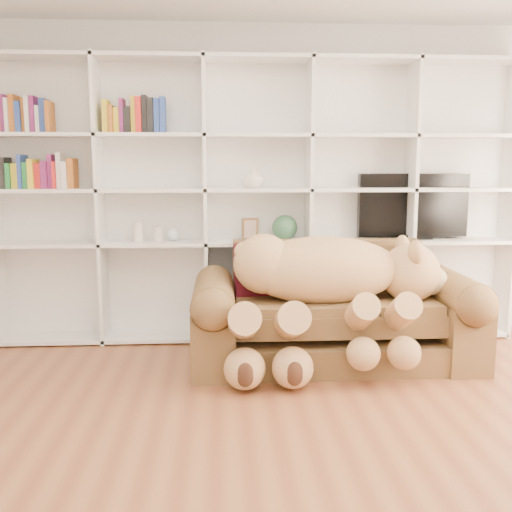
{
  "coord_description": "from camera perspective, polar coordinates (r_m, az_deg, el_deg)",
  "views": [
    {
      "loc": [
        -0.31,
        -2.55,
        1.5
      ],
      "look_at": [
        -0.05,
        1.63,
        0.84
      ],
      "focal_mm": 40.0,
      "sensor_mm": 36.0,
      "label": 1
    }
  ],
  "objects": [
    {
      "name": "floor",
      "position": [
        2.98,
        3.15,
        -21.33
      ],
      "size": [
        5.0,
        5.0,
        0.0
      ],
      "primitive_type": "plane",
      "color": "brown",
      "rests_on": "ground"
    },
    {
      "name": "wall_back",
      "position": [
        5.06,
        0.02,
        7.31
      ],
      "size": [
        5.0,
        0.02,
        2.7
      ],
      "primitive_type": "cube",
      "color": "white",
      "rests_on": "floor"
    },
    {
      "name": "bookshelf",
      "position": [
        4.92,
        -2.7,
        6.73
      ],
      "size": [
        4.43,
        0.35,
        2.4
      ],
      "color": "white",
      "rests_on": "floor"
    },
    {
      "name": "sofa",
      "position": [
        4.47,
        7.69,
        -6.11
      ],
      "size": [
        2.15,
        0.93,
        0.9
      ],
      "color": "brown",
      "rests_on": "floor"
    },
    {
      "name": "teddy_bear",
      "position": [
        4.21,
        7.02,
        -2.85
      ],
      "size": [
        1.71,
        0.91,
        0.99
      ],
      "rotation": [
        0.0,
        0.0,
        0.13
      ],
      "color": "tan",
      "rests_on": "sofa"
    },
    {
      "name": "throw_pillow",
      "position": [
        4.47,
        0.65,
        -1.57
      ],
      "size": [
        0.46,
        0.28,
        0.46
      ],
      "primitive_type": "cube",
      "rotation": [
        -0.24,
        0.0,
        0.1
      ],
      "color": "maroon",
      "rests_on": "sofa"
    },
    {
      "name": "tv",
      "position": [
        5.19,
        15.4,
        4.76
      ],
      "size": [
        0.96,
        0.18,
        0.57
      ],
      "color": "black",
      "rests_on": "bookshelf"
    },
    {
      "name": "picture_frame",
      "position": [
        4.89,
        -0.59,
        2.73
      ],
      "size": [
        0.15,
        0.07,
        0.18
      ],
      "primitive_type": "cube",
      "rotation": [
        0.0,
        0.0,
        0.32
      ],
      "color": "#52361C",
      "rests_on": "bookshelf"
    },
    {
      "name": "green_vase",
      "position": [
        4.91,
        2.89,
        2.85
      ],
      "size": [
        0.22,
        0.22,
        0.22
      ],
      "primitive_type": "sphere",
      "color": "#2F5B3B",
      "rests_on": "bookshelf"
    },
    {
      "name": "figurine_tall",
      "position": [
        4.94,
        -11.72,
        2.4
      ],
      "size": [
        0.11,
        0.11,
        0.17
      ],
      "primitive_type": "cylinder",
      "rotation": [
        0.0,
        0.0,
        -0.42
      ],
      "color": "silver",
      "rests_on": "bookshelf"
    },
    {
      "name": "figurine_short",
      "position": [
        4.92,
        -9.76,
        2.21
      ],
      "size": [
        0.1,
        0.1,
        0.13
      ],
      "primitive_type": "cylinder",
      "rotation": [
        0.0,
        0.0,
        -0.42
      ],
      "color": "silver",
      "rests_on": "bookshelf"
    },
    {
      "name": "snow_globe",
      "position": [
        4.91,
        -8.28,
        2.15
      ],
      "size": [
        0.11,
        0.11,
        0.11
      ],
      "primitive_type": "sphere",
      "color": "silver",
      "rests_on": "bookshelf"
    },
    {
      "name": "shelf_vase",
      "position": [
        4.86,
        -0.28,
        7.88
      ],
      "size": [
        0.2,
        0.2,
        0.18
      ],
      "primitive_type": "imported",
      "rotation": [
        0.0,
        0.0,
        -0.2
      ],
      "color": "silver",
      "rests_on": "bookshelf"
    }
  ]
}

